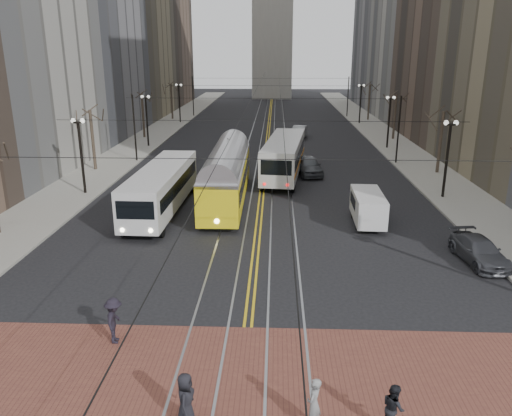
# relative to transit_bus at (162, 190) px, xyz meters

# --- Properties ---
(ground) EXTENTS (260.00, 260.00, 0.00)m
(ground) POSITION_rel_transit_bus_xyz_m (6.73, -13.99, -1.54)
(ground) COLOR black
(ground) RESTS_ON ground
(sidewalk_left) EXTENTS (5.00, 140.00, 0.15)m
(sidewalk_left) POSITION_rel_transit_bus_xyz_m (-8.27, 31.01, -1.47)
(sidewalk_left) COLOR gray
(sidewalk_left) RESTS_ON ground
(sidewalk_right) EXTENTS (5.00, 140.00, 0.15)m
(sidewalk_right) POSITION_rel_transit_bus_xyz_m (21.73, 31.01, -1.47)
(sidewalk_right) COLOR gray
(sidewalk_right) RESTS_ON ground
(crosswalk_band) EXTENTS (25.00, 6.00, 0.01)m
(crosswalk_band) POSITION_rel_transit_bus_xyz_m (6.73, -17.99, -1.54)
(crosswalk_band) COLOR brown
(crosswalk_band) RESTS_ON ground
(streetcar_rails) EXTENTS (4.80, 130.00, 0.02)m
(streetcar_rails) POSITION_rel_transit_bus_xyz_m (6.73, 31.01, -1.54)
(streetcar_rails) COLOR gray
(streetcar_rails) RESTS_ON ground
(centre_lines) EXTENTS (0.42, 130.00, 0.01)m
(centre_lines) POSITION_rel_transit_bus_xyz_m (6.73, 31.01, -1.54)
(centre_lines) COLOR gold
(centre_lines) RESTS_ON ground
(building_left_far) EXTENTS (16.00, 20.00, 40.00)m
(building_left_far) POSITION_rel_transit_bus_xyz_m (-18.77, 72.01, 18.46)
(building_left_far) COLOR brown
(building_left_far) RESTS_ON ground
(building_right_far) EXTENTS (16.00, 20.00, 40.00)m
(building_right_far) POSITION_rel_transit_bus_xyz_m (32.23, 72.01, 18.46)
(building_right_far) COLOR slate
(building_right_far) RESTS_ON ground
(lamp_posts) EXTENTS (27.60, 57.20, 5.60)m
(lamp_posts) POSITION_rel_transit_bus_xyz_m (6.73, 14.76, 1.26)
(lamp_posts) COLOR black
(lamp_posts) RESTS_ON ground
(street_trees) EXTENTS (31.68, 53.28, 5.60)m
(street_trees) POSITION_rel_transit_bus_xyz_m (6.73, 21.26, 1.26)
(street_trees) COLOR #382D23
(street_trees) RESTS_ON ground
(trolley_wires) EXTENTS (25.96, 120.00, 6.60)m
(trolley_wires) POSITION_rel_transit_bus_xyz_m (6.73, 20.84, 2.23)
(trolley_wires) COLOR black
(trolley_wires) RESTS_ON ground
(transit_bus) EXTENTS (2.86, 12.41, 3.09)m
(transit_bus) POSITION_rel_transit_bus_xyz_m (0.00, 0.00, 0.00)
(transit_bus) COLOR silver
(transit_bus) RESTS_ON ground
(streetcar) EXTENTS (2.73, 14.14, 3.33)m
(streetcar) POSITION_rel_transit_bus_xyz_m (4.23, 2.56, 0.12)
(streetcar) COLOR yellow
(streetcar) RESTS_ON ground
(rear_bus) EXTENTS (4.15, 12.92, 3.31)m
(rear_bus) POSITION_rel_transit_bus_xyz_m (8.53, 10.53, 0.11)
(rear_bus) COLOR silver
(rear_bus) RESTS_ON ground
(cargo_van) EXTENTS (1.92, 4.68, 2.05)m
(cargo_van) POSITION_rel_transit_bus_xyz_m (13.71, -2.09, -0.52)
(cargo_van) COLOR silver
(cargo_van) RESTS_ON ground
(sedan_grey) EXTENTS (2.72, 5.13, 1.66)m
(sedan_grey) POSITION_rel_transit_bus_xyz_m (10.73, 11.22, -0.71)
(sedan_grey) COLOR #464A4F
(sedan_grey) RESTS_ON ground
(sedan_silver) EXTENTS (2.37, 4.85, 1.53)m
(sedan_silver) POSITION_rel_transit_bus_xyz_m (10.73, 30.77, -0.78)
(sedan_silver) COLOR #9B9EA2
(sedan_silver) RESTS_ON ground
(sedan_parked) EXTENTS (2.28, 4.60, 1.28)m
(sedan_parked) POSITION_rel_transit_bus_xyz_m (18.53, -7.95, -0.90)
(sedan_parked) COLOR #3F4147
(sedan_parked) RESTS_ON ground
(pedestrian_a) EXTENTS (0.58, 0.86, 1.71)m
(pedestrian_a) POSITION_rel_transit_bus_xyz_m (5.21, -20.49, -0.68)
(pedestrian_a) COLOR black
(pedestrian_a) RESTS_ON crosswalk_band
(pedestrian_b) EXTENTS (0.61, 0.71, 1.66)m
(pedestrian_b) POSITION_rel_transit_bus_xyz_m (8.98, -20.49, -0.70)
(pedestrian_b) COLOR gray
(pedestrian_b) RESTS_ON crosswalk_band
(pedestrian_c) EXTENTS (0.76, 0.88, 1.54)m
(pedestrian_c) POSITION_rel_transit_bus_xyz_m (11.29, -20.49, -0.76)
(pedestrian_c) COLOR black
(pedestrian_c) RESTS_ON crosswalk_band
(pedestrian_d) EXTENTS (0.81, 1.25, 1.82)m
(pedestrian_d) POSITION_rel_transit_bus_xyz_m (1.73, -16.21, -0.62)
(pedestrian_d) COLOR black
(pedestrian_d) RESTS_ON crosswalk_band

